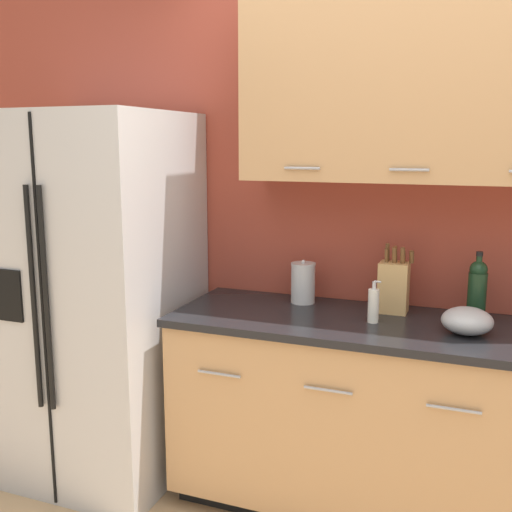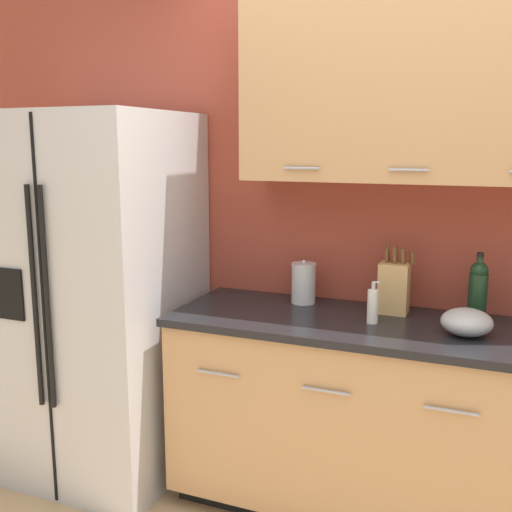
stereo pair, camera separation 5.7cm
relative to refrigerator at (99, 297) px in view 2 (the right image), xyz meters
name	(u,v)px [view 2 (the right image)]	position (x,y,z in m)	size (l,w,h in m)	color
wall_back	(428,196)	(1.56, 0.39, 0.54)	(10.00, 0.39, 2.60)	#993D2D
counter_unit	(397,423)	(1.51, 0.09, -0.45)	(2.04, 0.64, 0.93)	black
refrigerator	(99,297)	(0.00, 0.00, 0.00)	(0.86, 0.83, 1.84)	#B2B2B5
knife_block	(394,287)	(1.44, 0.25, 0.13)	(0.15, 0.11, 0.32)	tan
wine_bottle	(478,290)	(1.80, 0.25, 0.15)	(0.08, 0.08, 0.31)	black
soap_dispenser	(373,306)	(1.38, 0.06, 0.08)	(0.05, 0.05, 0.19)	silver
steel_canister	(304,283)	(1.00, 0.27, 0.11)	(0.12, 0.12, 0.21)	#B7B7BA
mixing_bowl	(467,322)	(1.77, 0.04, 0.06)	(0.21, 0.21, 0.11)	#A3A3A5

